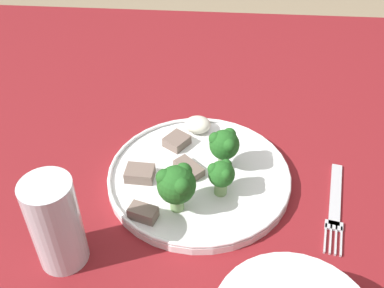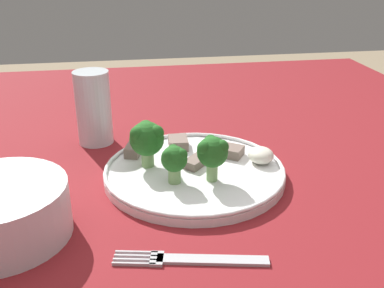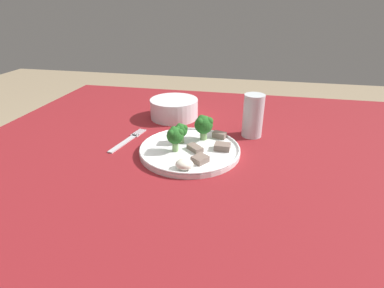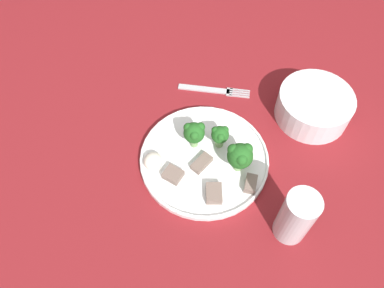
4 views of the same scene
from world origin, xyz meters
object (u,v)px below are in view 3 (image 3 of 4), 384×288
Objects in this scene: cream_bowl at (174,109)px; drinking_glass at (253,118)px; fork at (128,140)px; dinner_plate at (190,150)px.

drinking_glass reaches higher than cream_bowl.
drinking_glass is at bearing 17.84° from fork.
drinking_glass is at bearing 43.16° from dinner_plate.
dinner_plate is 0.27m from cream_bowl.
cream_bowl is (0.08, 0.22, 0.03)m from fork.
dinner_plate is 2.11× the size of drinking_glass.
drinking_glass reaches higher than fork.
drinking_glass is at bearing -20.82° from cream_bowl.
cream_bowl is 1.28× the size of drinking_glass.
drinking_glass reaches higher than dinner_plate.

